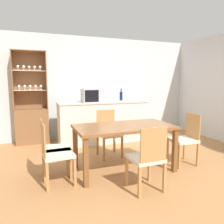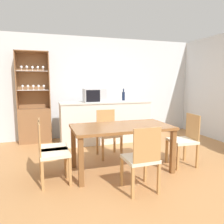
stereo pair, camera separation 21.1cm
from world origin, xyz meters
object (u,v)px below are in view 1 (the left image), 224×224
Objects in this scene: dining_chair_head_far at (109,133)px; dining_chair_head_near at (147,158)px; display_cabinet at (32,117)px; dining_chair_side_left_far at (53,148)px; dining_table at (124,131)px; dining_chair_side_right_near at (185,139)px; dining_chair_side_left_near at (55,154)px; wine_bottle at (121,96)px; microwave at (93,95)px.

dining_chair_head_near is at bearing 87.97° from dining_chair_head_far.
dining_chair_side_left_far is (0.27, -2.08, -0.16)m from display_cabinet.
dining_chair_side_right_near is at bearing -6.63° from dining_table.
wine_bottle is at bearing 134.23° from dining_chair_side_left_near.
dining_chair_head_far is 1.26m from dining_chair_side_left_far.
display_cabinet reaches higher than dining_table.
dining_chair_head_far is 1.00× the size of dining_chair_side_left_far.
wine_bottle reaches higher than dining_chair_side_right_near.
dining_chair_side_left_near is 1.00× the size of dining_chair_head_near.
display_cabinet reaches higher than wine_bottle.
microwave is (1.06, 1.56, 0.67)m from dining_chair_side_left_far.
display_cabinet is at bearing 171.01° from wine_bottle.
dining_chair_head_near is 3.04× the size of wine_bottle.
microwave is at bearing 89.79° from dining_chair_head_near.
dining_chair_side_left_far is 0.25m from dining_chair_side_left_near.
display_cabinet is 7.26× the size of wine_bottle.
dining_chair_side_right_near is at bearing -79.82° from wine_bottle.
dining_chair_head_far is 1.50m from wine_bottle.
dining_chair_head_near is (-1.10, -0.61, 0.00)m from dining_chair_side_right_near.
display_cabinet reaches higher than dining_chair_head_far.
dining_chair_side_left_near is (0.27, -2.33, -0.16)m from display_cabinet.
wine_bottle is (2.11, -0.33, 0.48)m from display_cabinet.
wine_bottle is at bearing 134.09° from dining_chair_side_left_far.
dining_chair_head_far is 3.04× the size of wine_bottle.
display_cabinet is at bearing -176.57° from dining_chair_side_left_near.
dining_chair_side_left_near is 1.81× the size of microwave.
dining_table is 1.13m from dining_chair_side_left_far.
microwave reaches higher than dining_chair_head_near.
microwave is at bearing 146.58° from dining_chair_side_left_near.
display_cabinet is 2.19m from wine_bottle.
dining_chair_head_far is 1.00× the size of dining_chair_side_left_near.
dining_chair_head_far is 1.16m from microwave.
microwave reaches higher than dining_chair_head_far.
dining_table is at bearing -111.66° from wine_bottle.
dining_chair_side_left_near reaches higher than dining_table.
display_cabinet reaches higher than dining_chair_side_left_far.
display_cabinet reaches higher than dining_chair_head_near.
dining_chair_side_left_near is at bearing 149.86° from dining_chair_head_near.
wine_bottle is (0.74, 1.87, 0.44)m from dining_table.
dining_chair_side_left_near is (-1.10, -0.13, -0.20)m from dining_table.
dining_chair_head_near is 1.81× the size of microwave.
wine_bottle is (-0.36, 2.00, 0.63)m from dining_chair_side_right_near.
dining_chair_head_near is at bearing 52.64° from dining_chair_side_left_far.
dining_chair_side_left_far is 3.04× the size of wine_bottle.
microwave is at bearing 91.45° from dining_table.
dining_table is 1.77× the size of dining_chair_side_left_far.
dining_chair_head_far is 1.40m from dining_chair_side_right_near.
display_cabinet is 3.25m from dining_chair_head_near.
microwave is at bearing 146.42° from dining_chair_side_left_far.
dining_chair_side_right_near is 2.21m from dining_chair_side_left_near.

